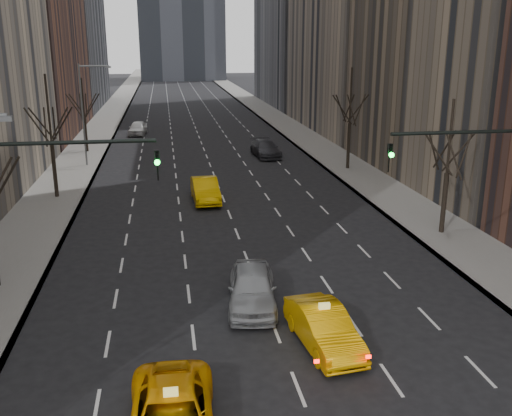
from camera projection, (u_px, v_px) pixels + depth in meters
name	position (u px, v px, depth m)	size (l,w,h in m)	color
sidewalk_left	(102.00, 127.00, 75.73)	(4.50, 320.00, 0.15)	slate
sidewalk_right	(283.00, 123.00, 79.44)	(4.50, 320.00, 0.15)	slate
tree_lw_c	(52.00, 144.00, 40.55)	(3.36, 3.50, 8.74)	black
tree_lw_d	(85.00, 118.00, 57.73)	(3.36, 3.50, 7.36)	black
tree_rw_b	(447.00, 173.00, 32.91)	(3.36, 3.50, 7.82)	black
tree_rw_c	(349.00, 124.00, 49.87)	(3.36, 3.50, 8.74)	black
traffic_mast_left	(19.00, 209.00, 19.73)	(6.69, 0.39, 8.00)	black
traffic_mast_right	(503.00, 188.00, 22.49)	(6.69, 0.39, 8.00)	black
streetlight_far	(86.00, 105.00, 50.70)	(2.83, 0.22, 9.00)	slate
taxi_sedan	(324.00, 327.00, 21.31)	(1.64, 4.70, 1.55)	#FFAF05
silver_sedan_ahead	(252.00, 288.00, 24.52)	(2.03, 5.05, 1.72)	gray
far_taxi	(205.00, 190.00, 40.71)	(1.77, 5.09, 1.68)	#F7B705
far_suv_grey	(266.00, 148.00, 56.46)	(2.28, 5.62, 1.63)	#323137
far_car_white	(138.00, 128.00, 69.60)	(1.93, 4.79, 1.63)	silver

